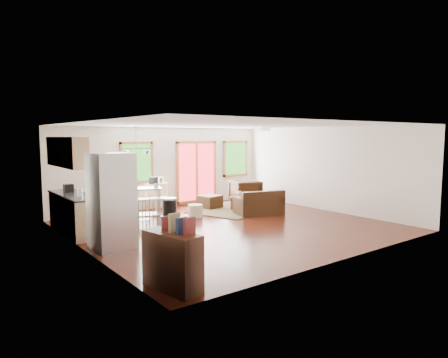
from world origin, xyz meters
TOP-DOWN VIEW (x-y plane):
  - floor at (0.00, 0.00)m, footprint 7.50×7.00m
  - ceiling at (0.00, 0.00)m, footprint 7.50×7.00m
  - back_wall at (0.00, 3.51)m, footprint 7.50×0.02m
  - left_wall at (-3.76, 0.00)m, footprint 0.02×7.00m
  - right_wall at (3.76, 0.00)m, footprint 0.02×7.00m
  - front_wall at (0.00, -3.51)m, footprint 7.50×0.02m
  - window_left at (-1.00, 3.46)m, footprint 1.10×0.05m
  - french_doors at (1.20, 3.46)m, footprint 1.60×0.05m
  - window_right at (2.90, 3.46)m, footprint 1.10×0.05m
  - rug at (1.44, 1.75)m, footprint 3.01×2.64m
  - loveseat at (1.62, 0.72)m, footprint 1.52×1.11m
  - coffee_table at (1.88, 1.63)m, footprint 1.20×0.92m
  - armchair at (2.39, 2.29)m, footprint 1.10×1.06m
  - ottoman at (1.05, 2.46)m, footprint 0.73×0.73m
  - pouf at (-0.11, 1.52)m, footprint 0.42×0.42m
  - vase at (1.90, 2.00)m, footprint 0.22×0.22m
  - book at (2.08, 1.89)m, footprint 0.24×0.06m
  - cabinets at (-3.49, 1.70)m, footprint 0.64×2.24m
  - refrigerator at (-3.22, -0.17)m, footprint 0.85×0.81m
  - island at (-1.97, 1.69)m, footprint 1.64×1.11m
  - cup at (-1.33, 1.55)m, footprint 0.16×0.14m
  - bar_stool_a at (-2.43, 1.26)m, footprint 0.42×0.42m
  - bar_stool_b at (-1.92, 1.08)m, footprint 0.38×0.38m
  - bar_stool_c at (-1.44, 1.26)m, footprint 0.44×0.44m
  - trash_can at (-1.08, 1.29)m, footprint 0.47×0.47m
  - kitchen_cart at (-0.48, 3.16)m, footprint 0.82×0.70m
  - bookshelf at (-3.35, -2.86)m, footprint 0.57×1.05m
  - ceiling_flush at (1.60, 0.60)m, footprint 0.35×0.35m
  - pendant_light at (-1.90, 1.50)m, footprint 0.80×0.18m

SIDE VIEW (x-z plane):
  - floor at x=0.00m, z-range -0.02..0.00m
  - rug at x=1.44m, z-range 0.00..0.03m
  - pouf at x=-0.11m, z-range 0.00..0.36m
  - ottoman at x=1.05m, z-range 0.00..0.42m
  - loveseat at x=1.62m, z-range -0.08..0.65m
  - trash_can at x=-1.08m, z-range 0.00..0.68m
  - coffee_table at x=1.88m, z-range 0.15..0.58m
  - bookshelf at x=-3.35m, z-range -0.13..1.04m
  - armchair at x=2.39m, z-range 0.00..0.92m
  - vase at x=1.90m, z-range 0.35..0.69m
  - bar_stool_c at x=-1.44m, z-range 0.17..0.88m
  - book at x=2.08m, z-range 0.40..0.71m
  - bar_stool_b at x=-1.92m, z-range 0.19..0.95m
  - bar_stool_a at x=-2.43m, z-range 0.19..1.00m
  - island at x=-1.97m, z-range 0.18..1.15m
  - kitchen_cart at x=-0.48m, z-range 0.19..1.26m
  - cabinets at x=-3.49m, z-range -0.22..2.08m
  - refrigerator at x=-3.22m, z-range 0.00..1.98m
  - cup at x=-1.33m, z-range 0.95..1.09m
  - french_doors at x=1.20m, z-range 0.05..2.15m
  - back_wall at x=0.00m, z-range 0.00..2.60m
  - left_wall at x=-3.76m, z-range 0.00..2.60m
  - right_wall at x=3.76m, z-range 0.00..2.60m
  - front_wall at x=0.00m, z-range 0.00..2.60m
  - window_left at x=-1.00m, z-range 0.85..2.15m
  - window_right at x=2.90m, z-range 0.85..2.15m
  - pendant_light at x=-1.90m, z-range 1.50..2.29m
  - ceiling_flush at x=1.60m, z-range 2.47..2.59m
  - ceiling at x=0.00m, z-range 2.60..2.62m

